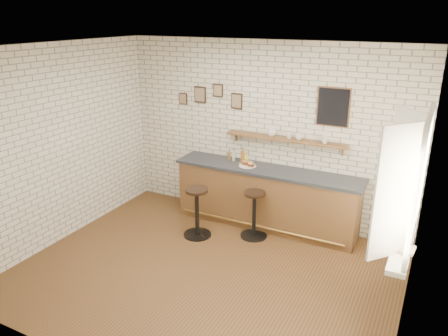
{
  "coord_description": "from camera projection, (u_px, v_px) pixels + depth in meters",
  "views": [
    {
      "loc": [
        2.59,
        -4.5,
        3.39
      ],
      "look_at": [
        -0.18,
        0.9,
        1.22
      ],
      "focal_mm": 35.0,
      "sensor_mm": 36.0,
      "label": 1
    }
  ],
  "objects": [
    {
      "name": "condiment_bottle_yellow",
      "position": [
        246.0,
        159.0,
        7.29
      ],
      "size": [
        0.05,
        0.05,
        0.17
      ],
      "color": "yellow",
      "rests_on": "bar_counter"
    },
    {
      "name": "bar_counter",
      "position": [
        266.0,
        197.0,
        7.2
      ],
      "size": [
        3.1,
        0.65,
        1.01
      ],
      "color": "brown",
      "rests_on": "ground"
    },
    {
      "name": "bitters_bottle_white",
      "position": [
        234.0,
        156.0,
        7.39
      ],
      "size": [
        0.05,
        0.05,
        0.2
      ],
      "color": "beige",
      "rests_on": "bar_counter"
    },
    {
      "name": "shelf_cup_b",
      "position": [
        289.0,
        136.0,
        6.9
      ],
      "size": [
        0.14,
        0.14,
        0.09
      ],
      "primitive_type": "imported",
      "rotation": [
        0.0,
        0.0,
        0.55
      ],
      "color": "white",
      "rests_on": "wall_shelf"
    },
    {
      "name": "ciabatta_sandwich",
      "position": [
        248.0,
        163.0,
        7.12
      ],
      "size": [
        0.28,
        0.21,
        0.08
      ],
      "color": "tan",
      "rests_on": "sandwich_plate"
    },
    {
      "name": "bar_stool_left",
      "position": [
        197.0,
        211.0,
        6.89
      ],
      "size": [
        0.45,
        0.45,
        0.8
      ],
      "color": "black",
      "rests_on": "ground"
    },
    {
      "name": "shelf_cup_c",
      "position": [
        299.0,
        137.0,
        6.83
      ],
      "size": [
        0.15,
        0.15,
        0.09
      ],
      "primitive_type": "imported",
      "rotation": [
        0.0,
        0.0,
        1.14
      ],
      "color": "white",
      "rests_on": "wall_shelf"
    },
    {
      "name": "bitters_bottle_amber",
      "position": [
        242.0,
        156.0,
        7.31
      ],
      "size": [
        0.06,
        0.06,
        0.25
      ],
      "color": "#905417",
      "rests_on": "bar_counter"
    },
    {
      "name": "window_sill",
      "position": [
        403.0,
        245.0,
        4.94
      ],
      "size": [
        0.2,
        1.35,
        0.06
      ],
      "color": "white",
      "rests_on": "ground"
    },
    {
      "name": "potato_chips",
      "position": [
        246.0,
        165.0,
        7.15
      ],
      "size": [
        0.26,
        0.18,
        0.0
      ],
      "color": "gold",
      "rests_on": "sandwich_plate"
    },
    {
      "name": "book_lower",
      "position": [
        399.0,
        249.0,
        4.79
      ],
      "size": [
        0.18,
        0.23,
        0.02
      ],
      "primitive_type": "imported",
      "rotation": [
        0.0,
        0.0,
        -0.1
      ],
      "color": "tan",
      "rests_on": "window_sill"
    },
    {
      "name": "casement_window",
      "position": [
        408.0,
        183.0,
        4.71
      ],
      "size": [
        0.4,
        1.3,
        1.56
      ],
      "color": "white",
      "rests_on": "ground"
    },
    {
      "name": "shelf_cup_a",
      "position": [
        272.0,
        133.0,
        7.02
      ],
      "size": [
        0.19,
        0.19,
        0.11
      ],
      "primitive_type": "imported",
      "rotation": [
        0.0,
        0.0,
        0.58
      ],
      "color": "white",
      "rests_on": "wall_shelf"
    },
    {
      "name": "bar_stool_right",
      "position": [
        254.0,
        213.0,
        6.86
      ],
      "size": [
        0.43,
        0.43,
        0.77
      ],
      "color": "black",
      "rests_on": "ground"
    },
    {
      "name": "wall_shelf",
      "position": [
        285.0,
        139.0,
        6.95
      ],
      "size": [
        2.0,
        0.18,
        0.18
      ],
      "color": "brown",
      "rests_on": "ground"
    },
    {
      "name": "back_wall_decor",
      "position": [
        278.0,
        102.0,
        6.9
      ],
      "size": [
        2.96,
        0.02,
        0.56
      ],
      "color": "black",
      "rests_on": "ground"
    },
    {
      "name": "shelf_cup_d",
      "position": [
        325.0,
        140.0,
        6.65
      ],
      "size": [
        0.14,
        0.14,
        0.1
      ],
      "primitive_type": "imported",
      "rotation": [
        0.0,
        0.0,
        0.36
      ],
      "color": "white",
      "rests_on": "wall_shelf"
    },
    {
      "name": "sandwich_plate",
      "position": [
        248.0,
        166.0,
        7.14
      ],
      "size": [
        0.28,
        0.28,
        0.01
      ],
      "primitive_type": "cylinder",
      "color": "white",
      "rests_on": "bar_counter"
    },
    {
      "name": "bitters_bottle_brown",
      "position": [
        229.0,
        156.0,
        7.43
      ],
      "size": [
        0.06,
        0.06,
        0.18
      ],
      "color": "brown",
      "rests_on": "bar_counter"
    },
    {
      "name": "ground",
      "position": [
        206.0,
        272.0,
        6.03
      ],
      "size": [
        5.0,
        5.0,
        0.0
      ],
      "primitive_type": "plane",
      "color": "brown",
      "rests_on": "ground"
    },
    {
      "name": "book_upper",
      "position": [
        400.0,
        247.0,
        4.78
      ],
      "size": [
        0.17,
        0.23,
        0.02
      ],
      "primitive_type": "imported",
      "rotation": [
        0.0,
        0.0,
        -0.07
      ],
      "color": "tan",
      "rests_on": "book_lower"
    }
  ]
}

